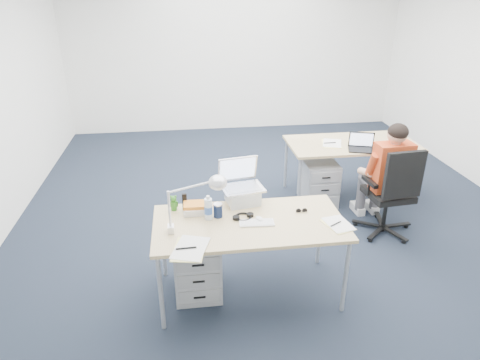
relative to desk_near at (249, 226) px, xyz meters
name	(u,v)px	position (x,y,z in m)	size (l,w,h in m)	color
floor	(272,216)	(0.49, 1.34, -0.68)	(7.00, 7.00, 0.00)	black
room	(277,71)	(0.49, 1.34, 1.03)	(6.02, 7.02, 2.80)	white
desk_near	(249,226)	(0.00, 0.00, 0.00)	(1.60, 0.80, 0.73)	tan
desk_far	(352,146)	(1.58, 1.76, 0.00)	(1.60, 0.80, 0.73)	tan
office_chair	(387,209)	(1.66, 0.81, -0.39)	(0.71, 0.71, 1.03)	black
seated_person	(384,175)	(1.66, 0.98, -0.06)	(0.40, 0.69, 1.24)	#C2411B
drawer_pedestal_near	(197,264)	(-0.45, 0.10, -0.41)	(0.40, 0.50, 0.55)	#A5A8AB
drawer_pedestal_far	(318,182)	(1.14, 1.63, -0.41)	(0.40, 0.50, 0.55)	#A5A8AB
silver_laptop	(243,183)	(-0.01, 0.35, 0.24)	(0.37, 0.29, 0.39)	silver
wireless_keyboard	(257,223)	(0.06, -0.04, 0.05)	(0.29, 0.12, 0.01)	white
computer_mouse	(259,219)	(0.09, 0.01, 0.06)	(0.05, 0.09, 0.03)	white
headphones	(243,216)	(-0.04, 0.07, 0.06)	(0.19, 0.15, 0.03)	black
can_koozie	(218,210)	(-0.25, 0.12, 0.11)	(0.08, 0.08, 0.13)	#14203F
water_bottle	(208,207)	(-0.33, 0.09, 0.15)	(0.07, 0.07, 0.22)	silver
bear_figurine	(174,203)	(-0.62, 0.29, 0.12)	(0.08, 0.06, 0.14)	#1C661B
book_stack	(195,208)	(-0.44, 0.21, 0.09)	(0.20, 0.15, 0.09)	silver
cordless_phone	(185,201)	(-0.53, 0.30, 0.12)	(0.04, 0.02, 0.15)	black
papers_left	(189,249)	(-0.51, -0.35, 0.05)	(0.23, 0.33, 0.01)	#FFF493
papers_right	(338,225)	(0.71, -0.15, 0.05)	(0.18, 0.26, 0.01)	#FFF493
sunglasses	(302,211)	(0.48, 0.10, 0.06)	(0.10, 0.05, 0.02)	black
desk_lamp	(188,204)	(-0.50, -0.08, 0.29)	(0.43, 0.16, 0.49)	silver
dark_laptop	(362,142)	(1.58, 1.47, 0.15)	(0.29, 0.29, 0.21)	black
far_cup	(395,136)	(2.17, 1.81, 0.09)	(0.06, 0.06, 0.09)	white
far_papers	(332,144)	(1.31, 1.74, 0.05)	(0.22, 0.31, 0.01)	white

